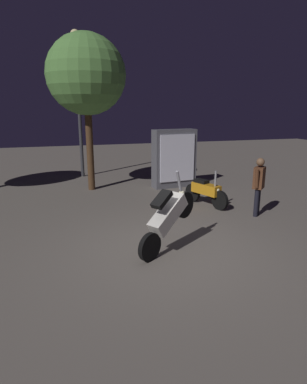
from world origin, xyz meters
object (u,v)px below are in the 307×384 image
motorcycle_orange_parked_left (206,191)px  motorcycle_white_foreground (168,217)px  streetlamp_near (78,88)px  kiosk_billboard (174,158)px  person_rider_beside (259,182)px

motorcycle_orange_parked_left → motorcycle_white_foreground: bearing=-59.3°
motorcycle_orange_parked_left → streetlamp_near: (-3.18, 5.39, 3.16)m
streetlamp_near → kiosk_billboard: 4.93m
motorcycle_orange_parked_left → streetlamp_near: bearing=-170.4°
person_rider_beside → streetlamp_near: bearing=-10.6°
motorcycle_orange_parked_left → person_rider_beside: 1.64m
motorcycle_orange_parked_left → person_rider_beside: person_rider_beside is taller
kiosk_billboard → streetlamp_near: bearing=-49.1°
person_rider_beside → kiosk_billboard: bearing=-27.5°
motorcycle_white_foreground → streetlamp_near: bearing=64.6°
motorcycle_orange_parked_left → person_rider_beside: bearing=14.7°
motorcycle_white_foreground → motorcycle_orange_parked_left: (2.14, 2.70, -0.31)m
streetlamp_near → kiosk_billboard: size_ratio=2.75×
motorcycle_white_foreground → streetlamp_near: size_ratio=0.28×
motorcycle_white_foreground → person_rider_beside: motorcycle_white_foreground is taller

